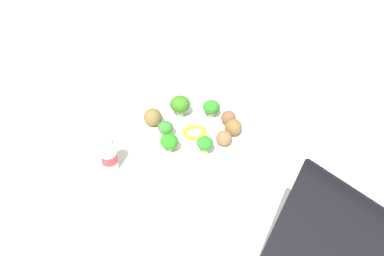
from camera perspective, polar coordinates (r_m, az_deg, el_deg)
The scene contains 16 objects.
ground_plane at distance 0.82m, azimuth -0.00°, elevation -2.07°, with size 4.00×4.00×0.00m, color silver.
plate at distance 0.81m, azimuth -0.00°, elevation -1.62°, with size 0.28×0.28×0.02m, color white.
broccoli_floret_far_rim at distance 0.86m, azimuth -2.08°, elevation 4.09°, with size 0.05×0.05×0.06m.
broccoli_floret_back_right at distance 0.73m, azimuth 2.26°, elevation -2.79°, with size 0.04×0.04×0.05m.
broccoli_floret_near_rim at distance 0.79m, azimuth -4.58°, elevation 0.01°, with size 0.04×0.04×0.04m.
broccoli_floret_center at distance 0.86m, azimuth 3.38°, elevation 3.55°, with size 0.04×0.04×0.05m.
broccoli_floret_front_right at distance 0.74m, azimuth -3.94°, elevation -2.37°, with size 0.04×0.04×0.05m.
meatball_back_right at distance 0.80m, azimuth 7.14°, elevation 0.11°, with size 0.04×0.04×0.04m, color brown.
meatball_mid_right at distance 0.84m, azimuth -6.77°, elevation 1.85°, with size 0.05×0.05×0.05m, color brown.
meatball_back_left at distance 0.85m, azimuth 6.15°, elevation 1.91°, with size 0.04×0.04×0.04m, color brown.
meatball_front_right at distance 0.77m, azimuth 5.52°, elevation -1.76°, with size 0.04×0.04×0.04m, color brown.
pepper_ring_front_left at distance 0.81m, azimuth 0.40°, elevation -0.64°, with size 0.06×0.06×0.01m, color yellow.
napkin at distance 0.93m, azimuth 13.77°, elevation 2.07°, with size 0.17×0.12×0.01m, color white.
fork at distance 0.95m, azimuth 13.56°, elevation 2.95°, with size 0.12×0.03×0.01m.
knife at distance 0.92m, azimuth 14.85°, elevation 1.86°, with size 0.15×0.03×0.01m.
yogurt_bottle at distance 0.74m, azimuth -14.14°, elevation -4.77°, with size 0.03×0.03×0.08m.
Camera 1 is at (-0.30, -0.58, 0.49)m, focal length 30.92 mm.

